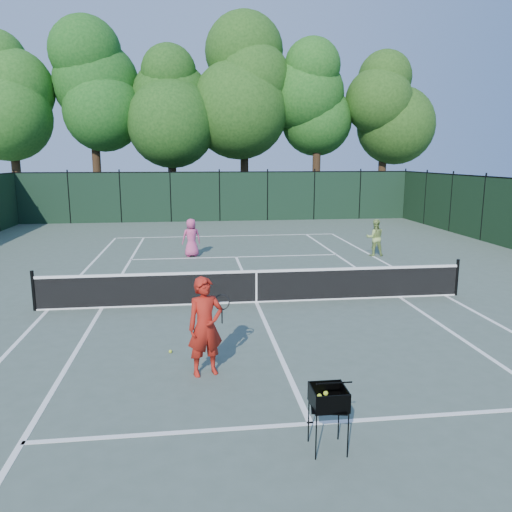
{
  "coord_description": "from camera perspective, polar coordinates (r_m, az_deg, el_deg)",
  "views": [
    {
      "loc": [
        -1.66,
        -13.06,
        3.91
      ],
      "look_at": [
        0.12,
        1.0,
        1.1
      ],
      "focal_mm": 35.0,
      "sensor_mm": 36.0,
      "label": 1
    }
  ],
  "objects": [
    {
      "name": "service_line_near",
      "position": [
        7.89,
        6.24,
        -18.5
      ],
      "size": [
        8.23,
        0.1,
        0.01
      ],
      "primitive_type": "cube",
      "color": "white",
      "rests_on": "ground"
    },
    {
      "name": "center_service_line",
      "position": [
        13.73,
        0.03,
        -5.32
      ],
      "size": [
        0.1,
        12.8,
        0.01
      ],
      "primitive_type": "cube",
      "color": "white",
      "rests_on": "ground"
    },
    {
      "name": "baseline_far",
      "position": [
        25.3,
        -3.37,
        2.31
      ],
      "size": [
        10.97,
        0.1,
        0.01
      ],
      "primitive_type": "cube",
      "color": "white",
      "rests_on": "ground"
    },
    {
      "name": "loose_ball_midcourt",
      "position": [
        10.46,
        -9.76,
        -10.7
      ],
      "size": [
        0.07,
        0.07,
        0.07
      ],
      "primitive_type": "sphere",
      "color": "#BFDE2D",
      "rests_on": "ground"
    },
    {
      "name": "tree_2",
      "position": [
        35.09,
        -9.81,
        17.3
      ],
      "size": [
        6.0,
        6.0,
        12.4
      ],
      "color": "black",
      "rests_on": "ground"
    },
    {
      "name": "sideline_singles_left",
      "position": [
        13.85,
        -17.2,
        -5.69
      ],
      "size": [
        0.1,
        23.77,
        0.01
      ],
      "primitive_type": "cube",
      "color": "white",
      "rests_on": "ground"
    },
    {
      "name": "tree_4",
      "position": [
        35.97,
        7.11,
        17.88
      ],
      "size": [
        6.2,
        6.2,
        12.97
      ],
      "color": "black",
      "rests_on": "ground"
    },
    {
      "name": "ball_hopper",
      "position": [
        6.98,
        8.3,
        -15.76
      ],
      "size": [
        0.56,
        0.56,
        0.9
      ],
      "rotation": [
        0.0,
        0.0,
        -0.21
      ],
      "color": "black",
      "rests_on": "ground"
    },
    {
      "name": "ground",
      "position": [
        13.73,
        0.03,
        -5.33
      ],
      "size": [
        90.0,
        90.0,
        0.0
      ],
      "primitive_type": "plane",
      "color": "#48584C",
      "rests_on": "ground"
    },
    {
      "name": "sideline_doubles_left",
      "position": [
        14.15,
        -22.69,
        -5.7
      ],
      "size": [
        0.1,
        23.77,
        0.01
      ],
      "primitive_type": "cube",
      "color": "white",
      "rests_on": "ground"
    },
    {
      "name": "tree_3",
      "position": [
        35.91,
        -1.38,
        19.36
      ],
      "size": [
        7.0,
        7.0,
        14.45
      ],
      "color": "black",
      "rests_on": "ground"
    },
    {
      "name": "tennis_net",
      "position": [
        13.6,
        0.03,
        -3.4
      ],
      "size": [
        11.69,
        0.09,
        1.06
      ],
      "color": "black",
      "rests_on": "ground"
    },
    {
      "name": "tree_5",
      "position": [
        37.91,
        14.56,
        16.62
      ],
      "size": [
        5.8,
        5.8,
        12.23
      ],
      "color": "black",
      "rests_on": "ground"
    },
    {
      "name": "tree_0",
      "position": [
        36.62,
        -26.41,
        16.75
      ],
      "size": [
        6.4,
        6.4,
        13.14
      ],
      "color": "black",
      "rests_on": "ground"
    },
    {
      "name": "coach",
      "position": [
        9.12,
        -5.8,
        -8.0
      ],
      "size": [
        0.86,
        0.82,
        1.83
      ],
      "rotation": [
        0.0,
        0.0,
        0.3
      ],
      "color": "#A51D12",
      "rests_on": "ground"
    },
    {
      "name": "service_line_far",
      "position": [
        19.91,
        -2.29,
        -0.11
      ],
      "size": [
        8.23,
        0.1,
        0.01
      ],
      "primitive_type": "cube",
      "color": "white",
      "rests_on": "ground"
    },
    {
      "name": "tree_1",
      "position": [
        35.94,
        -18.27,
        18.31
      ],
      "size": [
        6.8,
        6.8,
        13.98
      ],
      "color": "black",
      "rests_on": "ground"
    },
    {
      "name": "sideline_doubles_right",
      "position": [
        15.39,
        20.8,
        -4.24
      ],
      "size": [
        0.1,
        23.77,
        0.01
      ],
      "primitive_type": "cube",
      "color": "white",
      "rests_on": "ground"
    },
    {
      "name": "fence_far",
      "position": [
        31.19,
        -4.18,
        6.75
      ],
      "size": [
        24.0,
        0.05,
        3.0
      ],
      "primitive_type": "cube",
      "color": "black",
      "rests_on": "ground"
    },
    {
      "name": "sideline_singles_right",
      "position": [
        14.8,
        16.09,
        -4.54
      ],
      "size": [
        0.1,
        23.77,
        0.01
      ],
      "primitive_type": "cube",
      "color": "white",
      "rests_on": "ground"
    },
    {
      "name": "player_green",
      "position": [
        20.62,
        13.43,
        2.06
      ],
      "size": [
        0.78,
        0.65,
        1.48
      ],
      "rotation": [
        0.0,
        0.0,
        3.01
      ],
      "color": "#93B259",
      "rests_on": "ground"
    },
    {
      "name": "player_pink",
      "position": [
        20.07,
        -7.4,
        2.1
      ],
      "size": [
        0.84,
        0.64,
        1.53
      ],
      "rotation": [
        0.0,
        0.0,
        3.37
      ],
      "color": "#C9477C",
      "rests_on": "ground"
    }
  ]
}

